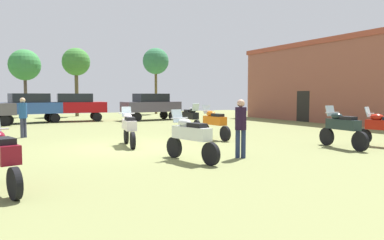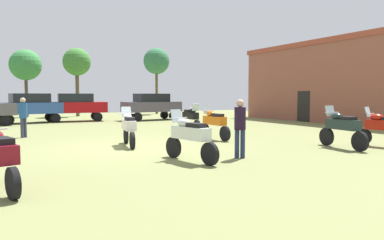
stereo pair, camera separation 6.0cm
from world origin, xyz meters
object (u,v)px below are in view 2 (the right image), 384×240
at_px(motorcycle_8, 342,127).
at_px(person_1, 240,124).
at_px(motorcycle_9, 129,127).
at_px(car_1, 152,105).
at_px(motorcycle_4, 384,127).
at_px(person_2, 23,114).
at_px(motorcycle_11, 190,136).
at_px(motorcycle_7, 191,117).
at_px(tree_6, 156,62).
at_px(car_5, 76,105).
at_px(tree_2, 26,65).
at_px(motorcycle_10, 214,123).
at_px(tree_3, 77,63).
at_px(brick_building, 356,82).
at_px(car_4, 30,106).

xyz_separation_m(motorcycle_8, person_1, (-4.40, 0.02, 0.29)).
height_order(motorcycle_9, car_1, car_1).
bearing_deg(motorcycle_4, motorcycle_8, 148.45).
bearing_deg(person_2, motorcycle_11, 71.83).
distance_m(motorcycle_4, motorcycle_7, 9.37).
height_order(motorcycle_11, person_1, person_1).
xyz_separation_m(motorcycle_7, tree_6, (5.06, 16.97, 4.51)).
distance_m(person_1, person_2, 10.36).
xyz_separation_m(car_5, tree_2, (-2.76, 7.27, 3.26)).
bearing_deg(tree_2, motorcycle_10, -74.16).
bearing_deg(car_1, tree_3, 23.35).
bearing_deg(motorcycle_7, motorcycle_4, 114.60).
height_order(motorcycle_4, motorcycle_11, motorcycle_11).
bearing_deg(motorcycle_4, brick_building, 26.54).
bearing_deg(person_2, tree_3, -150.84).
xyz_separation_m(motorcycle_8, car_1, (-0.54, 16.87, 0.43)).
relative_size(motorcycle_10, tree_3, 0.36).
xyz_separation_m(car_4, car_5, (3.02, 0.23, 0.00)).
height_order(motorcycle_11, car_4, car_4).
relative_size(motorcycle_4, motorcycle_7, 0.92).
bearing_deg(tree_6, motorcycle_9, -114.98).
height_order(car_1, tree_2, tree_2).
height_order(motorcycle_10, person_1, person_1).
bearing_deg(motorcycle_4, car_1, 81.73).
bearing_deg(motorcycle_8, car_4, 123.41).
height_order(brick_building, person_2, brick_building).
bearing_deg(car_1, car_5, 71.40).
height_order(motorcycle_10, tree_6, tree_6).
bearing_deg(car_1, motorcycle_9, 150.62).
distance_m(motorcycle_7, motorcycle_9, 6.34).
xyz_separation_m(car_5, person_1, (1.47, -18.21, -0.14)).
bearing_deg(tree_3, motorcycle_10, -84.57).
relative_size(motorcycle_4, tree_2, 0.36).
bearing_deg(motorcycle_9, motorcycle_4, -19.60).
bearing_deg(tree_2, car_1, -46.85).
xyz_separation_m(motorcycle_8, car_4, (-8.89, 18.00, 0.43)).
relative_size(person_2, tree_6, 0.27).
distance_m(motorcycle_9, person_2, 5.80).
xyz_separation_m(brick_building, person_1, (-15.76, -8.25, -1.80)).
bearing_deg(tree_2, brick_building, -40.76).
bearing_deg(tree_3, motorcycle_4, -76.06).
relative_size(brick_building, person_2, 9.68).
bearing_deg(car_4, motorcycle_9, -179.27).
bearing_deg(car_4, person_1, -174.94).
xyz_separation_m(car_4, tree_2, (0.26, 7.51, 3.26)).
bearing_deg(motorcycle_8, car_1, 98.95).
xyz_separation_m(brick_building, motorcycle_9, (-17.88, -4.17, -2.12)).
relative_size(motorcycle_10, tree_6, 0.33).
bearing_deg(car_5, car_4, 99.78).
distance_m(motorcycle_4, person_1, 6.08).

